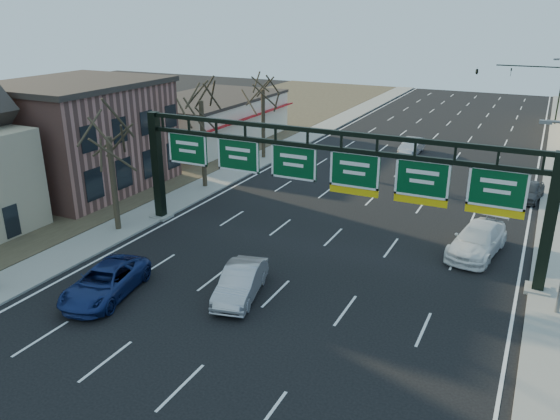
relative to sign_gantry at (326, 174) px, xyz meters
The scene contains 16 objects.
ground 9.24m from the sign_gantry, 91.15° to the right, with size 160.00×160.00×0.00m, color black.
sidewalk_left 18.24m from the sign_gantry, 137.20° to the left, with size 3.00×120.00×0.12m, color gray.
dirt_strip_left 28.25m from the sign_gantry, 154.50° to the left, with size 21.00×120.00×0.06m, color #473D2B.
lane_markings 12.86m from the sign_gantry, 90.76° to the left, with size 21.60×120.00×0.01m, color white.
sign_gantry is the anchor object (origin of this frame).
brick_block 21.87m from the sign_gantry, behind, with size 10.40×12.40×8.30m.
cream_strip 30.24m from the sign_gantry, 135.86° to the left, with size 10.90×18.40×4.70m.
tree_gantry 13.53m from the sign_gantry, 166.97° to the right, with size 3.60×3.60×8.48m.
tree_mid 15.08m from the sign_gantry, 151.63° to the left, with size 3.60×3.60×9.24m.
tree_far 21.57m from the sign_gantry, 127.32° to the left, with size 3.60×3.60×8.86m.
traffic_signal_mast 47.33m from the sign_gantry, 83.29° to the left, with size 10.16×0.54×7.00m.
car_blue_suv 13.05m from the sign_gantry, 127.52° to the right, with size 2.51×5.45×1.51m, color navy.
car_silver_sedan 8.15m from the sign_gantry, 102.72° to the right, with size 1.65×4.73×1.56m, color #A4A3A8.
car_white_wagon 9.62m from the sign_gantry, 22.73° to the left, with size 2.35×5.78×1.68m, color white.
car_grey_far 18.67m from the sign_gantry, 55.49° to the left, with size 1.62×4.03×1.37m, color #3E4043.
car_silver_distant 25.22m from the sign_gantry, 91.74° to the left, with size 1.61×4.62×1.52m, color #A8A8AC.
Camera 1 is at (10.80, -19.52, 13.35)m, focal length 35.00 mm.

